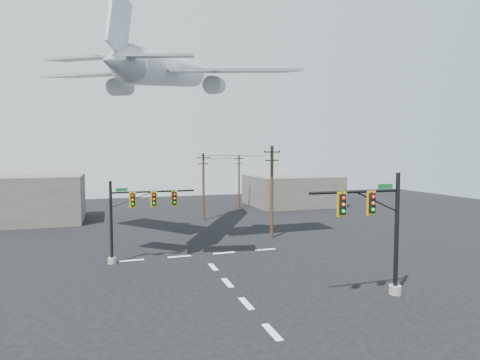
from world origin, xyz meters
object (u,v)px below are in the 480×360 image
object	(u,v)px
airliner	(167,71)
utility_pole_b	(203,185)
signal_mast_near	(380,232)
utility_pole_c	(239,180)
utility_pole_a	(272,190)
signal_mast_far	(133,216)

from	to	relation	value
airliner	utility_pole_b	bearing A→B (deg)	-3.50
signal_mast_near	utility_pole_b	size ratio (longest dim) A/B	0.87
signal_mast_near	airliner	xyz separation A→B (m)	(-10.08, 20.54, 13.04)
signal_mast_near	utility_pole_c	world-z (taller)	utility_pole_c
airliner	utility_pole_a	bearing A→B (deg)	-77.68
signal_mast_far	utility_pole_c	world-z (taller)	utility_pole_c
signal_mast_far	utility_pole_b	xyz separation A→B (m)	(10.10, 18.48, 0.82)
signal_mast_near	utility_pole_b	world-z (taller)	utility_pole_b
utility_pole_c	airliner	world-z (taller)	airliner
utility_pole_a	airliner	size ratio (longest dim) A/B	0.36
utility_pole_a	airliner	distance (m)	16.13
utility_pole_a	utility_pole_b	bearing A→B (deg)	104.23
signal_mast_far	utility_pole_a	world-z (taller)	utility_pole_a
signal_mast_far	utility_pole_c	xyz separation A→B (m)	(18.29, 28.34, 0.65)
airliner	utility_pole_c	bearing A→B (deg)	-8.75
signal_mast_near	airliner	distance (m)	26.33
signal_mast_near	utility_pole_c	distance (m)	41.55
signal_mast_near	signal_mast_far	distance (m)	19.14
utility_pole_b	airliner	size ratio (longest dim) A/B	0.33
signal_mast_near	signal_mast_far	xyz separation A→B (m)	(-14.05, 12.99, -0.29)
utility_pole_b	airliner	xyz separation A→B (m)	(-6.13, -10.93, 12.50)
utility_pole_c	airliner	bearing A→B (deg)	-143.85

